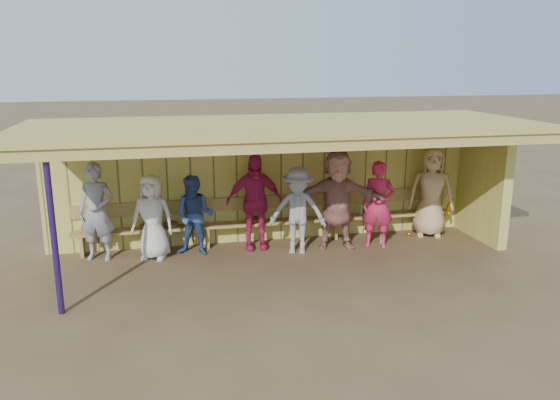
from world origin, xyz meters
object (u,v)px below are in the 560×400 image
object	(u,v)px
player_h	(431,192)
bench	(272,216)
player_a	(97,212)
player_c	(195,216)
player_b	(152,217)
player_e	(298,211)
player_f	(337,199)
player_d	(254,202)
player_g	(378,205)

from	to	relation	value
player_h	bench	distance (m)	3.31
player_a	player_c	size ratio (longest dim) A/B	1.19
player_b	bench	size ratio (longest dim) A/B	0.21
player_e	player_f	world-z (taller)	player_f
player_f	player_h	world-z (taller)	player_f
player_b	player_c	distance (m)	0.76
player_h	player_d	bearing A→B (deg)	-157.58
player_f	player_g	xyz separation A→B (m)	(0.79, -0.11, -0.12)
player_d	player_f	xyz separation A→B (m)	(1.55, -0.30, 0.04)
player_g	player_h	world-z (taller)	player_h
player_a	player_e	world-z (taller)	player_a
player_b	player_h	bearing A→B (deg)	19.54
player_b	player_f	distance (m)	3.46
player_c	bench	xyz separation A→B (m)	(1.54, 0.43, -0.23)
bench	player_b	bearing A→B (deg)	-168.62
player_b	player_e	world-z (taller)	player_e
player_a	player_f	size ratio (longest dim) A/B	0.93
player_g	bench	distance (m)	2.10
player_f	player_a	bearing A→B (deg)	-172.01
player_e	bench	size ratio (longest dim) A/B	0.22
player_a	player_b	world-z (taller)	player_a
player_g	bench	bearing A→B (deg)	-175.34
player_f	player_g	size ratio (longest dim) A/B	1.14
player_b	player_d	bearing A→B (deg)	22.65
player_b	player_h	distance (m)	5.57
player_d	player_f	distance (m)	1.58
player_d	player_e	bearing A→B (deg)	-28.90
player_c	player_e	distance (m)	1.91
player_a	bench	size ratio (longest dim) A/B	0.23
player_c	player_e	size ratio (longest dim) A/B	0.92
player_b	player_f	xyz separation A→B (m)	(3.45, -0.14, 0.18)
player_c	player_e	xyz separation A→B (m)	(1.88, -0.31, 0.07)
player_h	player_g	bearing A→B (deg)	-140.09
player_c	player_f	size ratio (longest dim) A/B	0.79
player_f	player_c	bearing A→B (deg)	-171.91
player_c	player_f	distance (m)	2.71
player_a	player_c	xyz separation A→B (m)	(1.73, -0.12, -0.14)
player_b	player_d	xyz separation A→B (m)	(1.90, 0.16, 0.14)
player_a	player_e	bearing A→B (deg)	7.46
player_h	bench	world-z (taller)	player_h
player_d	player_h	size ratio (longest dim) A/B	1.00
player_b	player_f	world-z (taller)	player_f
player_a	player_c	world-z (taller)	player_a
player_b	player_e	size ratio (longest dim) A/B	0.96
player_a	player_f	bearing A→B (deg)	10.38
player_e	player_c	bearing A→B (deg)	-171.48
player_c	player_a	bearing A→B (deg)	-164.14
player_e	player_f	bearing A→B (deg)	26.99
player_e	player_g	bearing A→B (deg)	18.44
player_f	bench	bearing A→B (deg)	164.17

